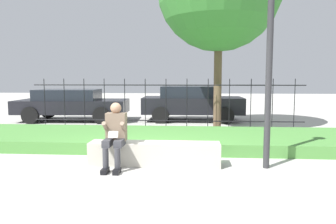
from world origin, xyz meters
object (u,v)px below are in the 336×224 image
object	(u,v)px
stone_bench	(155,155)
person_seated_reader	(115,133)
car_parked_left	(72,104)
car_parked_center	(192,102)
street_lamp	(270,53)

from	to	relation	value
stone_bench	person_seated_reader	bearing A→B (deg)	-159.17
car_parked_left	person_seated_reader	bearing A→B (deg)	-66.74
car_parked_center	street_lamp	distance (m)	7.20
car_parked_left	car_parked_center	distance (m)	4.84
person_seated_reader	street_lamp	size ratio (longest dim) A/B	0.36
person_seated_reader	car_parked_left	size ratio (longest dim) A/B	0.28
car_parked_left	car_parked_center	bearing A→B (deg)	1.23
person_seated_reader	street_lamp	xyz separation A→B (m)	(2.89, 0.22, 1.50)
stone_bench	street_lamp	world-z (taller)	street_lamp
street_lamp	stone_bench	bearing A→B (deg)	178.65
person_seated_reader	car_parked_left	xyz separation A→B (m)	(-3.39, 6.73, 0.01)
stone_bench	person_seated_reader	world-z (taller)	person_seated_reader
person_seated_reader	car_parked_left	distance (m)	7.53
car_parked_center	street_lamp	world-z (taller)	street_lamp
person_seated_reader	car_parked_left	bearing A→B (deg)	116.73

